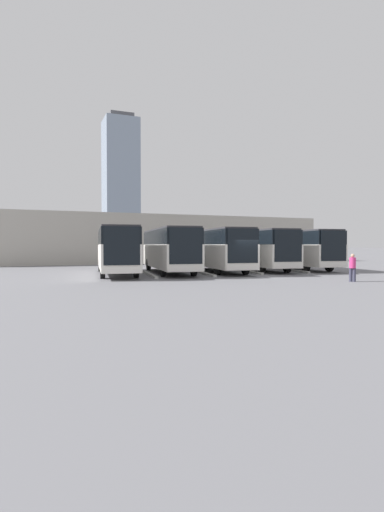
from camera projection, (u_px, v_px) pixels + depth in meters
name	position (u px, v px, depth m)	size (l,w,h in m)	color
ground_plane	(249.00, 276.00, 27.38)	(600.00, 600.00, 0.00)	slate
bus_0	(296.00, 248.00, 35.70)	(3.95, 11.86, 3.38)	silver
curb_divider_0	(288.00, 270.00, 33.40)	(0.24, 6.63, 0.15)	#B2B2AD
bus_1	(256.00, 248.00, 34.26)	(3.95, 11.86, 3.38)	silver
curb_divider_1	(245.00, 271.00, 31.96)	(0.24, 6.63, 0.15)	#B2B2AD
bus_2	(217.00, 248.00, 32.17)	(3.95, 11.86, 3.38)	silver
curb_divider_2	(202.00, 273.00, 29.87)	(0.24, 6.63, 0.15)	#B2B2AD
bus_3	(169.00, 249.00, 30.69)	(3.95, 11.86, 3.38)	silver
curb_divider_3	(149.00, 274.00, 28.39)	(0.24, 6.63, 0.15)	#B2B2AD
bus_4	(116.00, 249.00, 29.20)	(3.95, 11.86, 3.38)	silver
pedestrian	(353.00, 267.00, 23.33)	(0.49, 0.49, 1.64)	#38384C
station_building	(148.00, 239.00, 51.59)	(43.27, 14.51, 5.80)	#A8A399
office_tower	(121.00, 184.00, 193.29)	(15.94, 15.94, 65.25)	#7F8EA3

